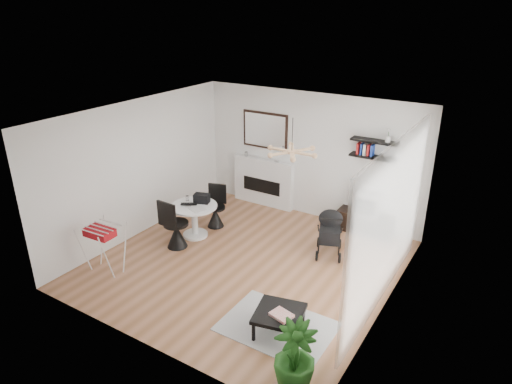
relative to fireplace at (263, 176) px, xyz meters
The scene contains 25 objects.
floor 2.75m from the fireplace, 65.59° to the right, with size 5.00×5.00×0.00m, color brown.
ceiling 3.34m from the fireplace, 65.59° to the right, with size 5.00×5.00×0.00m, color white.
wall_back 1.29m from the fireplace, ahead, with size 5.00×5.00×0.00m, color white.
wall_left 2.88m from the fireplace, 120.01° to the right, with size 5.00×5.00×0.00m, color white.
wall_right 4.39m from the fireplace, 33.95° to the right, with size 5.00×5.00×0.00m, color white.
sheer_curtain 4.20m from the fireplace, 32.43° to the right, with size 0.04×3.60×2.60m, color white.
fireplace is the anchor object (origin of this frame).
shelf_lower 2.66m from the fireplace, ahead, with size 0.90×0.25×0.04m, color black.
shelf_upper 2.78m from the fireplace, ahead, with size 0.90×0.25×0.04m, color black.
pendant_lamp 3.15m from the fireplace, 49.71° to the right, with size 0.90×0.90×0.10m, color tan, non-canonical shape.
tv_console 2.54m from the fireplace, ahead, with size 1.12×0.39×0.42m, color black.
crt_tv 2.53m from the fireplace, ahead, with size 0.50×0.43×0.43m.
dining_table 2.12m from the fireplace, 99.55° to the right, with size 0.92×0.92×0.67m.
laptop 2.20m from the fireplace, 100.91° to the right, with size 0.33×0.21×0.03m, color black.
black_bag 1.91m from the fireplace, 99.01° to the right, with size 0.30×0.18×0.18m, color black.
newspaper 2.19m from the fireplace, 95.02° to the right, with size 0.32×0.26×0.01m, color silver.
drinking_glass 2.06m from the fireplace, 107.07° to the right, with size 0.06×0.06×0.10m, color white.
chair_far 1.58m from the fireplace, 99.93° to the right, with size 0.46×0.47×0.89m.
chair_near 2.68m from the fireplace, 98.00° to the right, with size 0.48×0.49×1.01m.
drying_rack 4.02m from the fireplace, 102.09° to the right, with size 0.61×0.58×0.88m.
stroller 2.57m from the fireplace, 30.09° to the right, with size 0.69×0.84×0.92m.
rug 4.44m from the fireplace, 56.28° to the right, with size 1.59×1.15×0.01m, color #9B9B9B.
coffee_table 4.52m from the fireplace, 56.09° to the right, with size 0.80×0.80×0.34m.
magazines 4.61m from the fireplace, 55.83° to the right, with size 0.29×0.23×0.04m, color #BF3A2F.
potted_plant 5.50m from the fireplace, 55.05° to the right, with size 0.52×0.52×0.92m, color #1E5418.
Camera 1 is at (3.91, -5.94, 4.37)m, focal length 32.00 mm.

